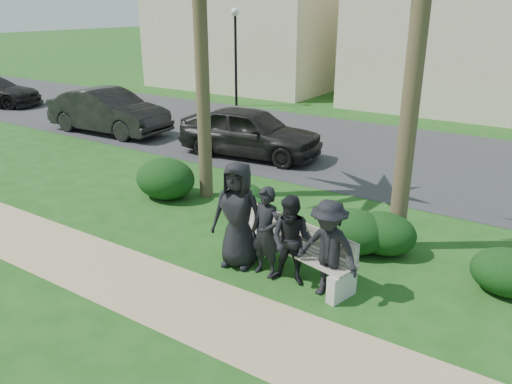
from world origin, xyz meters
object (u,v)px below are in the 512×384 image
street_lamp (236,40)px  man_d (328,249)px  man_a (238,215)px  park_bench (290,250)px  man_b (266,232)px  car_a (250,132)px  man_c (292,241)px  car_b (108,111)px

street_lamp → man_d: street_lamp is taller
man_a → park_bench: bearing=7.7°
park_bench → man_b: bearing=-117.4°
park_bench → car_a: bearing=143.1°
street_lamp → man_a: street_lamp is taller
man_a → man_d: size_ratio=1.18×
park_bench → car_a: 7.21m
man_b → man_c: (0.51, -0.02, -0.03)m
car_a → park_bench: bearing=-147.3°
man_a → car_b: man_a is taller
street_lamp → park_bench: (9.74, -12.02, -2.55)m
man_b → park_bench: bearing=54.5°
man_a → car_a: 6.93m
street_lamp → car_b: street_lamp is taller
man_a → man_b: man_a is taller
man_a → street_lamp: bearing=114.6°
park_bench → man_c: size_ratio=1.70×
man_b → car_b: man_b is taller
street_lamp → park_bench: bearing=-51.0°
car_a → man_d: bearing=-144.1°
man_d → car_b: bearing=158.4°
man_c → man_d: man_d is taller
park_bench → street_lamp: bearing=142.6°
man_b → car_b: bearing=157.2°
street_lamp → man_d: (10.62, -12.38, -2.13)m
man_d → car_b: (-11.45, 5.58, -0.04)m
man_d → park_bench: bearing=162.4°
street_lamp → man_b: street_lamp is taller
street_lamp → car_b: bearing=-97.0°
man_d → man_c: bearing=-176.9°
man_a → car_a: (-3.70, 5.86, -0.21)m
park_bench → car_b: bearing=167.3°
car_b → man_a: bearing=-122.8°
man_a → man_b: (0.60, -0.02, -0.17)m
man_a → man_c: size_ratio=1.25×
man_a → car_a: man_a is taller
car_a → man_b: bearing=-150.7°
park_bench → man_c: 0.56m
man_b → man_d: size_ratio=0.98×
man_d → car_a: bearing=137.1°
street_lamp → park_bench: 15.68m
street_lamp → man_a: bearing=-54.3°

